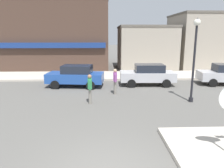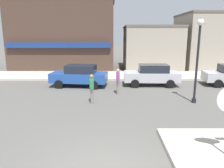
# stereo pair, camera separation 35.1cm
# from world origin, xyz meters

# --- Properties ---
(kerb_far) EXTENTS (80.00, 4.00, 0.15)m
(kerb_far) POSITION_xyz_m (0.00, 14.41, 0.07)
(kerb_far) COLOR beige
(kerb_far) RESTS_ON ground
(lamp_post) EXTENTS (0.36, 0.36, 4.54)m
(lamp_post) POSITION_xyz_m (4.80, 6.47, 2.96)
(lamp_post) COLOR black
(lamp_post) RESTS_ON ground
(parked_car_nearest) EXTENTS (4.16, 2.20, 1.56)m
(parked_car_nearest) POSITION_xyz_m (-2.09, 10.44, 0.81)
(parked_car_nearest) COLOR #234C9E
(parked_car_nearest) RESTS_ON ground
(parked_car_second) EXTENTS (4.05, 1.98, 1.56)m
(parked_car_second) POSITION_xyz_m (3.20, 10.74, 0.81)
(parked_car_second) COLOR #B7B7BC
(parked_car_second) RESTS_ON ground
(pedestrian_crossing_near) EXTENTS (0.25, 0.56, 1.61)m
(pedestrian_crossing_near) POSITION_xyz_m (-0.84, 6.37, 0.87)
(pedestrian_crossing_near) COLOR gray
(pedestrian_crossing_near) RESTS_ON ground
(pedestrian_crossing_far) EXTENTS (0.22, 0.55, 1.61)m
(pedestrian_crossing_far) POSITION_xyz_m (0.63, 8.28, 0.87)
(pedestrian_crossing_far) COLOR gray
(pedestrian_crossing_far) RESTS_ON ground
(building_corner_shop) EXTENTS (10.98, 9.56, 7.82)m
(building_corner_shop) POSITION_xyz_m (-4.93, 20.93, 3.91)
(building_corner_shop) COLOR #473328
(building_corner_shop) RESTS_ON ground
(building_storefront_left_near) EXTENTS (5.89, 6.09, 4.62)m
(building_storefront_left_near) POSITION_xyz_m (4.54, 19.02, 2.31)
(building_storefront_left_near) COLOR #9E9384
(building_storefront_left_near) RESTS_ON ground
(building_storefront_left_mid) EXTENTS (6.04, 6.82, 5.96)m
(building_storefront_left_mid) POSITION_xyz_m (10.93, 19.76, 2.98)
(building_storefront_left_mid) COLOR #9E9384
(building_storefront_left_mid) RESTS_ON ground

